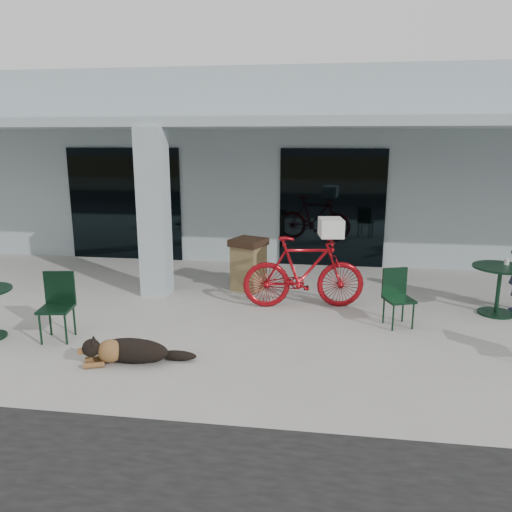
% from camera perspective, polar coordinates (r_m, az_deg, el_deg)
% --- Properties ---
extents(ground, '(80.00, 80.00, 0.00)m').
position_cam_1_polar(ground, '(7.37, -5.88, -10.11)').
color(ground, '#B0ADA6').
rests_on(ground, ground).
extents(building, '(22.00, 7.00, 4.50)m').
position_cam_1_polar(building, '(15.16, 1.81, 10.78)').
color(building, '#A0AFB5').
rests_on(building, ground).
extents(storefront_glass_left, '(2.80, 0.06, 2.70)m').
position_cam_1_polar(storefront_glass_left, '(12.63, -14.75, 5.73)').
color(storefront_glass_left, black).
rests_on(storefront_glass_left, ground).
extents(storefront_glass_right, '(2.40, 0.06, 2.70)m').
position_cam_1_polar(storefront_glass_right, '(11.64, 8.69, 5.41)').
color(storefront_glass_right, black).
rests_on(storefront_glass_right, ground).
extents(column, '(0.50, 0.50, 3.12)m').
position_cam_1_polar(column, '(9.51, -11.57, 4.81)').
color(column, '#A0AFB5').
rests_on(column, ground).
extents(overhang, '(22.00, 2.80, 0.18)m').
position_cam_1_polar(overhang, '(10.30, -1.32, 14.92)').
color(overhang, '#A0AFB5').
rests_on(overhang, column).
extents(bicycle, '(2.19, 0.92, 1.28)m').
position_cam_1_polar(bicycle, '(8.76, 5.47, -1.85)').
color(bicycle, maroon).
rests_on(bicycle, ground).
extents(laundry_basket, '(0.46, 0.57, 0.31)m').
position_cam_1_polar(laundry_basket, '(8.65, 8.56, 3.24)').
color(laundry_basket, white).
rests_on(laundry_basket, bicycle).
extents(dog, '(1.20, 0.75, 0.38)m').
position_cam_1_polar(dog, '(6.94, -13.95, -10.28)').
color(dog, black).
rests_on(dog, ground).
extents(cup_near_dog, '(0.09, 0.09, 0.09)m').
position_cam_1_polar(cup_near_dog, '(7.52, -12.71, -9.54)').
color(cup_near_dog, white).
rests_on(cup_near_dog, ground).
extents(cafe_chair_near, '(0.52, 0.56, 1.00)m').
position_cam_1_polar(cafe_chair_near, '(7.92, -21.88, -5.50)').
color(cafe_chair_near, black).
rests_on(cafe_chair_near, ground).
extents(cafe_table_far, '(1.07, 1.07, 0.84)m').
position_cam_1_polar(cafe_table_far, '(9.37, 25.95, -3.55)').
color(cafe_table_far, black).
rests_on(cafe_table_far, ground).
extents(cafe_chair_far_a, '(0.54, 0.56, 0.92)m').
position_cam_1_polar(cafe_chair_far_a, '(8.20, 16.03, -4.72)').
color(cafe_chair_far_a, black).
rests_on(cafe_chair_far_a, ground).
extents(cup_on_table, '(0.09, 0.09, 0.11)m').
position_cam_1_polar(cup_on_table, '(9.41, 26.73, -0.56)').
color(cup_on_table, white).
rests_on(cup_on_table, cafe_table_far).
extents(trash_receptacle, '(0.78, 0.78, 1.02)m').
position_cam_1_polar(trash_receptacle, '(9.77, -0.85, -0.96)').
color(trash_receptacle, brown).
rests_on(trash_receptacle, ground).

